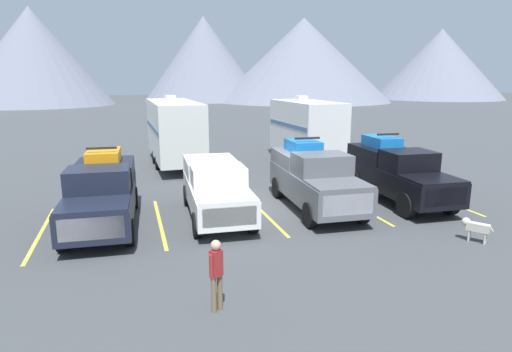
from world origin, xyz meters
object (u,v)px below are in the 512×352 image
at_px(pickup_truck_c, 314,177).
at_px(person_a, 216,271).
at_px(pickup_truck_a, 102,191).
at_px(dog, 474,226).
at_px(pickup_truck_b, 216,188).
at_px(camper_trailer_a, 174,129).
at_px(pickup_truck_d, 396,171).
at_px(camper_trailer_b, 307,127).

bearing_deg(pickup_truck_c, person_a, -127.90).
bearing_deg(pickup_truck_a, dog, -24.13).
xyz_separation_m(pickup_truck_b, dog, (7.13, -4.77, -0.58)).
xyz_separation_m(pickup_truck_c, camper_trailer_a, (-4.25, 10.06, 0.86)).
height_order(pickup_truck_b, pickup_truck_c, pickup_truck_c).
xyz_separation_m(pickup_truck_c, dog, (3.28, -4.75, -0.73)).
bearing_deg(dog, pickup_truck_c, 124.67).
bearing_deg(pickup_truck_d, camper_trailer_a, 128.49).
xyz_separation_m(pickup_truck_b, person_a, (-1.29, -6.62, -0.13)).
relative_size(pickup_truck_d, camper_trailer_b, 0.81).
distance_m(camper_trailer_a, dog, 16.70).
relative_size(pickup_truck_d, dog, 7.39).
height_order(pickup_truck_a, pickup_truck_c, pickup_truck_c).
height_order(pickup_truck_c, camper_trailer_b, camper_trailer_b).
xyz_separation_m(pickup_truck_a, pickup_truck_b, (3.90, -0.17, -0.10)).
bearing_deg(camper_trailer_b, camper_trailer_a, 174.74).
bearing_deg(dog, pickup_truck_d, 85.16).
distance_m(pickup_truck_a, pickup_truck_c, 7.75).
xyz_separation_m(pickup_truck_a, person_a, (2.61, -6.79, -0.23)).
relative_size(person_a, dog, 2.03).
bearing_deg(camper_trailer_b, pickup_truck_b, -128.57).
distance_m(pickup_truck_c, pickup_truck_d, 3.69).
relative_size(pickup_truck_b, camper_trailer_a, 0.61).
bearing_deg(person_a, dog, 12.40).
bearing_deg(camper_trailer_a, dog, -63.03).
height_order(camper_trailer_b, person_a, camper_trailer_b).
xyz_separation_m(pickup_truck_d, camper_trailer_b, (-0.11, 9.27, 0.82)).
height_order(pickup_truck_a, dog, pickup_truck_a).
bearing_deg(pickup_truck_b, dog, -33.79).
distance_m(pickup_truck_c, camper_trailer_b, 10.04).
height_order(pickup_truck_b, pickup_truck_d, pickup_truck_d).
relative_size(pickup_truck_b, pickup_truck_c, 0.95).
xyz_separation_m(pickup_truck_a, pickup_truck_c, (7.75, -0.19, 0.05)).
height_order(pickup_truck_a, pickup_truck_d, pickup_truck_d).
relative_size(pickup_truck_c, person_a, 3.57).
distance_m(pickup_truck_b, dog, 8.60).
bearing_deg(camper_trailer_b, pickup_truck_d, -89.33).
height_order(pickup_truck_a, pickup_truck_b, pickup_truck_a).
distance_m(pickup_truck_d, camper_trailer_a, 12.79).
relative_size(camper_trailer_a, person_a, 5.54).
xyz_separation_m(pickup_truck_a, pickup_truck_d, (11.44, -0.12, 0.05)).
relative_size(pickup_truck_b, camper_trailer_b, 0.75).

